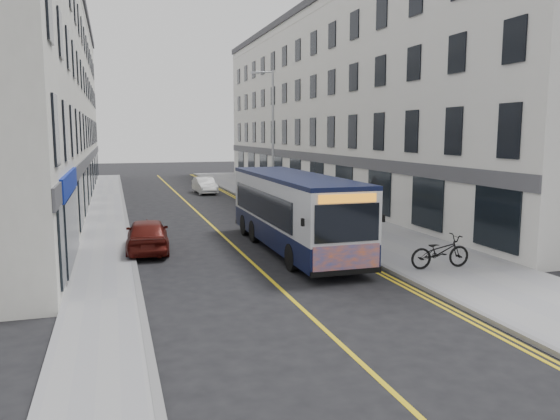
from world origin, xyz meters
TOP-DOWN VIEW (x-y plane):
  - ground at (0.00, 0.00)m, footprint 140.00×140.00m
  - pavement_east at (6.25, 12.00)m, footprint 4.50×64.00m
  - pavement_west at (-5.00, 12.00)m, footprint 2.00×64.00m
  - kerb_east at (4.00, 12.00)m, footprint 0.18×64.00m
  - kerb_west at (-4.00, 12.00)m, footprint 0.18×64.00m
  - road_centre_line at (0.00, 12.00)m, footprint 0.12×64.00m
  - road_dbl_yellow_inner at (3.55, 12.00)m, footprint 0.10×64.00m
  - road_dbl_yellow_outer at (3.75, 12.00)m, footprint 0.10×64.00m
  - terrace_east at (11.50, 21.00)m, footprint 6.00×46.00m
  - terrace_west at (-9.00, 21.00)m, footprint 6.00×46.00m
  - streetlamp at (4.17, 14.00)m, footprint 1.32×0.18m
  - city_bus at (2.02, 3.63)m, footprint 2.38×10.15m
  - bicycle at (5.61, -0.90)m, footprint 2.12×0.80m
  - pedestrian_near at (5.89, 14.62)m, footprint 0.72×0.61m
  - pedestrian_far at (5.34, 13.28)m, footprint 1.09×1.00m
  - car_white at (2.02, 24.72)m, footprint 1.47×3.77m
  - car_maroon at (-3.40, 4.97)m, footprint 1.80×4.00m

SIDE VIEW (x-z plane):
  - ground at x=0.00m, z-range 0.00..0.00m
  - road_centre_line at x=0.00m, z-range 0.00..0.01m
  - road_dbl_yellow_inner at x=3.55m, z-range 0.00..0.01m
  - road_dbl_yellow_outer at x=3.75m, z-range 0.00..0.01m
  - pavement_east at x=6.25m, z-range 0.00..0.12m
  - pavement_west at x=-5.00m, z-range 0.00..0.12m
  - kerb_east at x=4.00m, z-range 0.00..0.13m
  - kerb_west at x=-4.00m, z-range 0.00..0.13m
  - car_white at x=2.02m, z-range 0.00..1.22m
  - car_maroon at x=-3.40m, z-range 0.00..1.33m
  - bicycle at x=5.61m, z-range 0.12..1.22m
  - pedestrian_near at x=5.89m, z-range 0.12..1.81m
  - pedestrian_far at x=5.34m, z-range 0.12..1.94m
  - city_bus at x=2.02m, z-range 0.14..3.09m
  - streetlamp at x=4.17m, z-range 0.38..8.38m
  - terrace_east at x=11.50m, z-range 0.00..13.00m
  - terrace_west at x=-9.00m, z-range 0.00..13.00m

